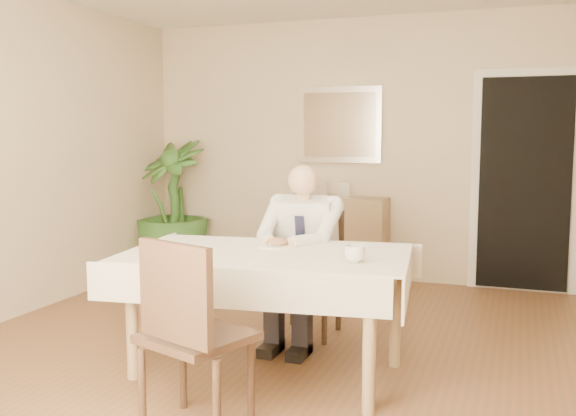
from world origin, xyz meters
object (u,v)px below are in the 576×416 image
(dining_table, at_px, (267,266))
(sideboard, at_px, (334,238))
(chair_near, at_px, (189,326))
(seated_man, at_px, (299,246))
(coffee_mug, at_px, (355,254))
(potted_palm, at_px, (172,206))
(chair_far, at_px, (311,264))

(dining_table, xyz_separation_m, sideboard, (-0.31, 2.58, -0.25))
(chair_near, distance_m, seated_man, 1.52)
(coffee_mug, height_order, potted_palm, potted_palm)
(chair_far, relative_size, coffee_mug, 7.68)
(potted_palm, bearing_deg, sideboard, 6.84)
(potted_palm, bearing_deg, dining_table, -49.41)
(chair_far, bearing_deg, potted_palm, 143.20)
(seated_man, bearing_deg, chair_far, 90.00)
(chair_near, bearing_deg, sideboard, 114.16)
(coffee_mug, xyz_separation_m, sideboard, (-0.88, 2.70, -0.38))
(seated_man, distance_m, coffee_mug, 0.91)
(dining_table, relative_size, chair_far, 2.04)
(coffee_mug, relative_size, potted_palm, 0.08)
(chair_near, distance_m, sideboard, 3.52)
(chair_far, relative_size, potted_palm, 0.65)
(dining_table, relative_size, seated_man, 1.47)
(chair_far, xyz_separation_m, chair_near, (-0.03, -1.80, 0.05))
(coffee_mug, bearing_deg, sideboard, 108.03)
(seated_man, bearing_deg, chair_near, -91.28)
(coffee_mug, height_order, sideboard, coffee_mug)
(dining_table, bearing_deg, coffee_mug, -18.09)
(chair_near, distance_m, potted_palm, 3.86)
(coffee_mug, bearing_deg, potted_palm, 136.34)
(chair_far, distance_m, coffee_mug, 1.18)
(chair_near, bearing_deg, potted_palm, 141.00)
(dining_table, xyz_separation_m, potted_palm, (-2.04, 2.38, 0.03))
(chair_far, distance_m, sideboard, 1.73)
(chair_far, relative_size, sideboard, 0.86)
(chair_far, distance_m, seated_man, 0.34)
(dining_table, relative_size, sideboard, 1.75)
(seated_man, relative_size, sideboard, 1.19)
(dining_table, height_order, chair_far, chair_far)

